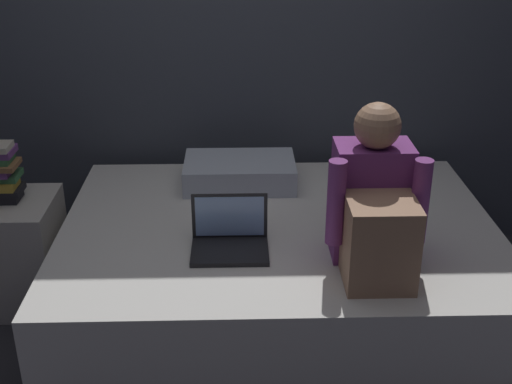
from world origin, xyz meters
name	(u,v)px	position (x,y,z in m)	size (l,w,h in m)	color
ground_plane	(237,362)	(0.00, 0.00, 0.00)	(8.00, 8.00, 0.00)	#2D2D33
wall_back	(233,8)	(0.00, 1.20, 1.35)	(5.60, 0.10, 2.70)	#424751
bed	(278,275)	(0.20, 0.30, 0.27)	(2.00, 1.50, 0.54)	brown
nightstand	(14,252)	(-1.10, 0.53, 0.28)	(0.44, 0.46, 0.55)	beige
person_sitting	(375,208)	(0.55, -0.06, 0.79)	(0.39, 0.44, 0.66)	#75337A
laptop	(230,237)	(-0.02, 0.08, 0.59)	(0.32, 0.23, 0.22)	black
pillow	(240,172)	(0.02, 0.75, 0.60)	(0.56, 0.36, 0.13)	silver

